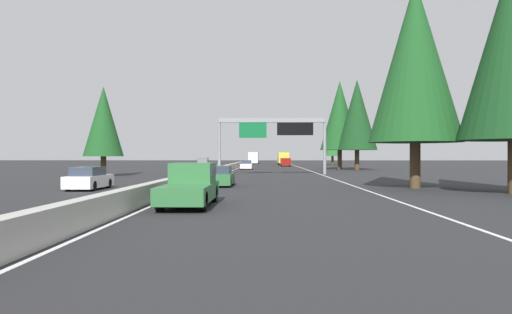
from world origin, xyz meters
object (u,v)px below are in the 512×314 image
(conifer_right_distant, at_px, (332,141))
(conifer_left_near, at_px, (103,122))
(oncoming_near, at_px, (203,163))
(oncoming_far, at_px, (89,179))
(sedan_distant_b, at_px, (220,177))
(sign_gantry_overhead, at_px, (273,130))
(pickup_far_left, at_px, (191,184))
(conifer_right_mid, at_px, (357,115))
(minivan_mid_right, at_px, (285,162))
(conifer_right_far, at_px, (340,115))
(box_truck_near_center, at_px, (283,158))
(sedan_near_right, at_px, (280,161))
(sedan_mid_left, at_px, (246,165))
(bus_far_right, at_px, (254,157))
(conifer_right_near, at_px, (415,61))

(conifer_right_distant, relative_size, conifer_left_near, 1.00)
(oncoming_near, relative_size, oncoming_far, 1.27)
(sedan_distant_b, distance_m, oncoming_far, 8.93)
(sign_gantry_overhead, distance_m, oncoming_far, 27.70)
(pickup_far_left, relative_size, conifer_right_mid, 0.40)
(minivan_mid_right, xyz_separation_m, conifer_right_far, (-21.27, -7.84, 7.71))
(box_truck_near_center, bearing_deg, conifer_right_far, -167.39)
(sedan_near_right, relative_size, box_truck_near_center, 0.52)
(conifer_right_mid, distance_m, conifer_right_far, 3.38)
(sign_gantry_overhead, relative_size, box_truck_near_center, 1.49)
(sign_gantry_overhead, bearing_deg, sedan_distant_b, 168.72)
(sedan_near_right, distance_m, conifer_right_far, 55.58)
(pickup_far_left, xyz_separation_m, sedan_near_right, (108.95, -7.22, -0.23))
(sedan_mid_left, xyz_separation_m, conifer_right_far, (0.33, -15.01, 7.98))
(bus_far_right, distance_m, box_truck_near_center, 19.18)
(sedan_near_right, bearing_deg, bus_far_right, 104.53)
(oncoming_near, distance_m, conifer_right_near, 57.91)
(oncoming_near, distance_m, oncoming_far, 54.74)
(sedan_near_right, relative_size, minivan_mid_right, 0.88)
(sign_gantry_overhead, distance_m, pickup_far_left, 34.31)
(box_truck_near_center, distance_m, conifer_right_near, 78.95)
(conifer_left_near, bearing_deg, conifer_right_far, -49.17)
(sign_gantry_overhead, relative_size, conifer_right_distant, 1.31)
(oncoming_far, relative_size, conifer_right_far, 0.31)
(conifer_right_distant, bearing_deg, pickup_far_left, 168.20)
(pickup_far_left, height_order, sedan_mid_left, pickup_far_left)
(sedan_mid_left, bearing_deg, conifer_right_far, -88.74)
(box_truck_near_center, bearing_deg, pickup_far_left, 175.30)
(pickup_far_left, bearing_deg, conifer_right_far, -15.53)
(minivan_mid_right, height_order, oncoming_near, oncoming_near)
(oncoming_far, bearing_deg, sedan_mid_left, 169.49)
(sedan_near_right, relative_size, bus_far_right, 0.38)
(conifer_left_near, bearing_deg, sedan_distant_b, -138.69)
(sedan_mid_left, xyz_separation_m, conifer_right_distant, (39.22, -19.37, 5.17))
(conifer_right_near, xyz_separation_m, conifer_left_near, (18.19, 27.55, -2.66))
(sedan_near_right, bearing_deg, sedan_mid_left, 172.64)
(sedan_near_right, xyz_separation_m, conifer_left_near, (-79.79, 21.42, 5.19))
(oncoming_near, bearing_deg, conifer_left_near, -9.57)
(sign_gantry_overhead, distance_m, conifer_left_near, 18.95)
(conifer_right_near, bearing_deg, bus_far_right, 8.00)
(sedan_distant_b, distance_m, minivan_mid_right, 63.23)
(sign_gantry_overhead, distance_m, bus_far_right, 73.46)
(bus_far_right, height_order, box_truck_near_center, bus_far_right)
(bus_far_right, height_order, conifer_right_mid, conifer_right_mid)
(sign_gantry_overhead, height_order, sedan_mid_left, sign_gantry_overhead)
(sedan_mid_left, relative_size, conifer_right_distant, 0.46)
(conifer_right_near, height_order, conifer_right_mid, conifer_right_near)
(pickup_far_left, distance_m, sedan_mid_left, 54.19)
(sign_gantry_overhead, xyz_separation_m, conifer_right_near, (-22.82, -9.19, 3.30))
(oncoming_near, relative_size, conifer_right_near, 0.40)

